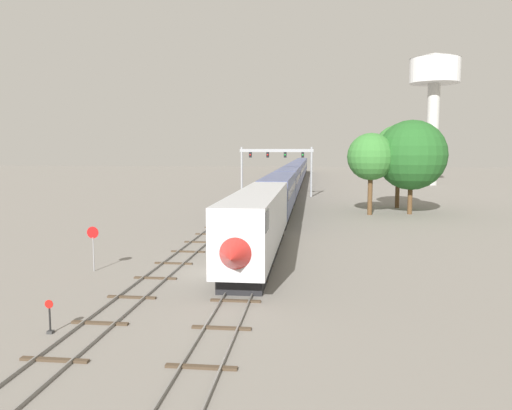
{
  "coord_description": "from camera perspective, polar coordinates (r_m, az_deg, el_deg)",
  "views": [
    {
      "loc": [
        5.9,
        -30.97,
        7.75
      ],
      "look_at": [
        1.0,
        12.0,
        3.0
      ],
      "focal_mm": 35.65,
      "sensor_mm": 36.0,
      "label": 1
    }
  ],
  "objects": [
    {
      "name": "switch_stand",
      "position": [
        23.63,
        -22.12,
        -12.02
      ],
      "size": [
        0.36,
        0.24,
        1.46
      ],
      "color": "black",
      "rests_on": "ground"
    },
    {
      "name": "trackside_tree_mid",
      "position": [
        61.49,
        12.77,
        5.28
      ],
      "size": [
        5.56,
        5.56,
        9.68
      ],
      "color": "brown",
      "rests_on": "ground"
    },
    {
      "name": "stop_sign",
      "position": [
        33.96,
        -17.81,
        -4.0
      ],
      "size": [
        0.76,
        0.08,
        2.88
      ],
      "color": "gray",
      "rests_on": "ground"
    },
    {
      "name": "signal_gantry",
      "position": [
        83.77,
        2.3,
        5.04
      ],
      "size": [
        12.1,
        0.49,
        8.15
      ],
      "color": "#999BA0",
      "rests_on": "ground"
    },
    {
      "name": "trackside_tree_left",
      "position": [
        63.31,
        17.04,
        5.37
      ],
      "size": [
        8.31,
        8.31,
        11.23
      ],
      "color": "brown",
      "rests_on": "ground"
    },
    {
      "name": "trackside_tree_right",
      "position": [
        69.67,
        15.71,
        5.95
      ],
      "size": [
        6.61,
        6.61,
        10.98
      ],
      "color": "brown",
      "rests_on": "ground"
    },
    {
      "name": "passenger_train",
      "position": [
        102.16,
        4.31,
        3.37
      ],
      "size": [
        3.04,
        154.31,
        4.8
      ],
      "color": "silver",
      "rests_on": "ground"
    },
    {
      "name": "ground_plane",
      "position": [
        32.46,
        -4.19,
        -7.56
      ],
      "size": [
        400.0,
        400.0,
        0.0
      ],
      "primitive_type": "plane",
      "color": "gray"
    },
    {
      "name": "water_tower",
      "position": [
        118.19,
        19.39,
        13.13
      ],
      "size": [
        10.69,
        10.69,
        28.21
      ],
      "color": "beige",
      "rests_on": "ground"
    },
    {
      "name": "track_main",
      "position": [
        91.37,
        4.03,
        1.43
      ],
      "size": [
        2.6,
        200.0,
        0.16
      ],
      "color": "slate",
      "rests_on": "ground"
    },
    {
      "name": "track_near",
      "position": [
        72.0,
        -1.04,
        0.14
      ],
      "size": [
        2.6,
        160.0,
        0.16
      ],
      "color": "slate",
      "rests_on": "ground"
    }
  ]
}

